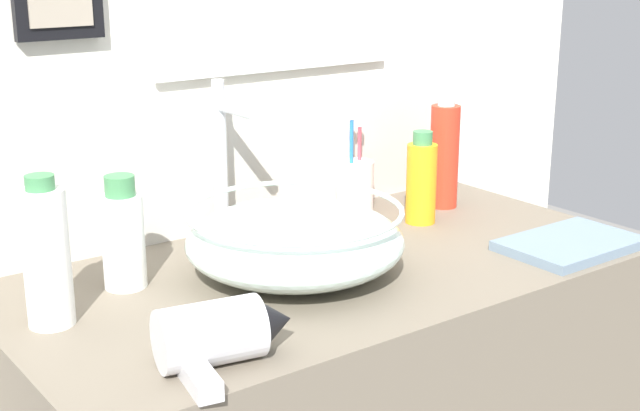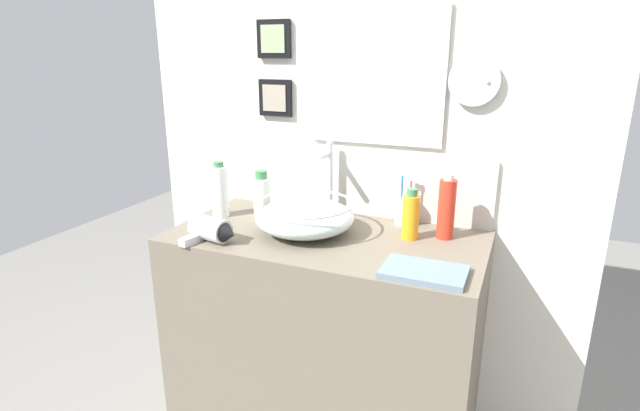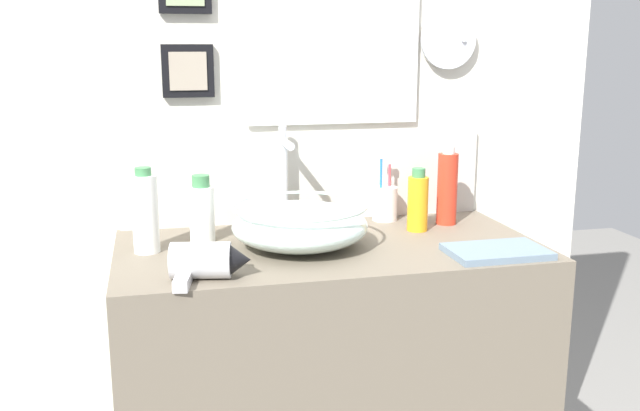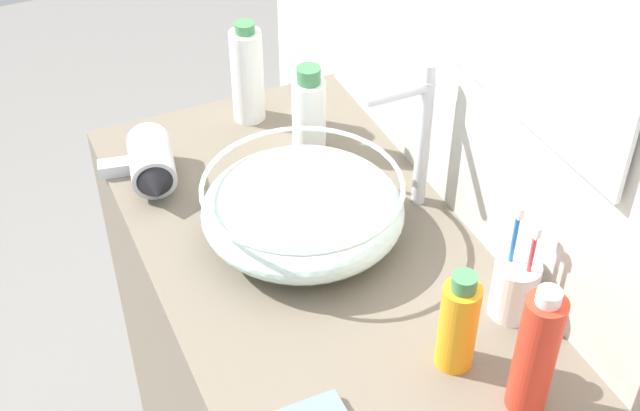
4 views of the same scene
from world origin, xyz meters
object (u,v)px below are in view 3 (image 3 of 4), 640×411
object	(u,v)px
shampoo_bottle	(447,188)
hand_towel	(497,252)
faucet	(284,170)
lotion_bottle	(145,213)
glass_bowl_sink	(300,225)
toothbrush_cup	(385,203)
soap_dispenser	(202,211)
spray_bottle	(418,202)
hair_drier	(207,261)

from	to	relation	value
shampoo_bottle	hand_towel	bearing A→B (deg)	-90.53
faucet	lotion_bottle	size ratio (longest dim) A/B	1.34
glass_bowl_sink	hand_towel	xyz separation A→B (m)	(0.44, -0.17, -0.05)
toothbrush_cup	soap_dispenser	xyz separation A→B (m)	(-0.51, -0.10, 0.03)
faucet	soap_dispenser	distance (m)	0.26
glass_bowl_sink	toothbrush_cup	bearing A→B (deg)	36.68
toothbrush_cup	glass_bowl_sink	bearing A→B (deg)	-143.32
lotion_bottle	hand_towel	world-z (taller)	lotion_bottle
soap_dispenser	glass_bowl_sink	bearing A→B (deg)	-26.20
soap_dispenser	lotion_bottle	world-z (taller)	lotion_bottle
glass_bowl_sink	lotion_bottle	world-z (taller)	lotion_bottle
spray_bottle	soap_dispenser	bearing A→B (deg)	177.41
soap_dispenser	lotion_bottle	size ratio (longest dim) A/B	0.83
shampoo_bottle	hair_drier	bearing A→B (deg)	-154.47
hair_drier	glass_bowl_sink	bearing A→B (deg)	38.25
glass_bowl_sink	lotion_bottle	bearing A→B (deg)	173.01
shampoo_bottle	soap_dispenser	bearing A→B (deg)	-177.87
spray_bottle	shampoo_bottle	distance (m)	0.12
faucet	toothbrush_cup	distance (m)	0.31
shampoo_bottle	spray_bottle	bearing A→B (deg)	-154.21
soap_dispenser	hand_towel	xyz separation A→B (m)	(0.66, -0.28, -0.07)
soap_dispenser	shampoo_bottle	bearing A→B (deg)	2.13
lotion_bottle	toothbrush_cup	bearing A→B (deg)	14.65
faucet	lotion_bottle	distance (m)	0.40
hair_drier	toothbrush_cup	distance (m)	0.66
faucet	hair_drier	bearing A→B (deg)	-121.26
hair_drier	shampoo_bottle	size ratio (longest dim) A/B	0.84
spray_bottle	lotion_bottle	bearing A→B (deg)	-176.60
faucet	hair_drier	xyz separation A→B (m)	(-0.24, -0.39, -0.12)
glass_bowl_sink	shampoo_bottle	xyz separation A→B (m)	(0.44, 0.14, 0.04)
faucet	hair_drier	distance (m)	0.47
toothbrush_cup	lotion_bottle	bearing A→B (deg)	-165.35
spray_bottle	hand_towel	world-z (taller)	spray_bottle
spray_bottle	shampoo_bottle	bearing A→B (deg)	25.79
glass_bowl_sink	hand_towel	world-z (taller)	glass_bowl_sink
hair_drier	lotion_bottle	world-z (taller)	lotion_bottle
glass_bowl_sink	toothbrush_cup	size ratio (longest dim) A/B	1.70
toothbrush_cup	lotion_bottle	size ratio (longest dim) A/B	0.95
faucet	hand_towel	distance (m)	0.59
glass_bowl_sink	spray_bottle	size ratio (longest dim) A/B	1.97
faucet	shampoo_bottle	world-z (taller)	faucet
shampoo_bottle	faucet	bearing A→B (deg)	171.18
shampoo_bottle	lotion_bottle	bearing A→B (deg)	-173.48
lotion_bottle	hand_towel	size ratio (longest dim) A/B	0.89
glass_bowl_sink	spray_bottle	bearing A→B (deg)	14.35
hair_drier	shampoo_bottle	world-z (taller)	shampoo_bottle
lotion_bottle	spray_bottle	xyz separation A→B (m)	(0.70, 0.04, -0.02)
lotion_bottle	shampoo_bottle	bearing A→B (deg)	6.52
hand_towel	faucet	bearing A→B (deg)	139.42
faucet	spray_bottle	size ratio (longest dim) A/B	1.63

